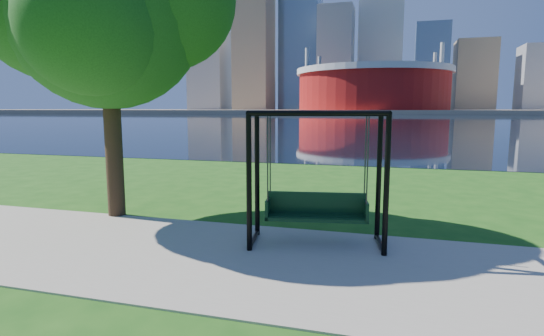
% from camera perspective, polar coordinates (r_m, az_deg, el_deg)
% --- Properties ---
extents(ground, '(900.00, 900.00, 0.00)m').
position_cam_1_polar(ground, '(7.67, 0.60, -11.34)').
color(ground, '#1E5114').
rests_on(ground, ground).
extents(path, '(120.00, 4.00, 0.03)m').
position_cam_1_polar(path, '(7.21, -0.48, -12.49)').
color(path, '#9E937F').
rests_on(path, ground).
extents(river, '(900.00, 180.00, 0.02)m').
position_cam_1_polar(river, '(109.03, 15.07, 6.35)').
color(river, black).
rests_on(river, ground).
extents(far_bank, '(900.00, 228.00, 2.00)m').
position_cam_1_polar(far_bank, '(312.99, 15.77, 7.37)').
color(far_bank, '#937F60').
rests_on(far_bank, ground).
extents(stadium, '(83.00, 83.00, 32.00)m').
position_cam_1_polar(stadium, '(242.56, 13.38, 10.50)').
color(stadium, maroon).
rests_on(stadium, far_bank).
extents(skyline, '(392.00, 66.00, 96.50)m').
position_cam_1_polar(skyline, '(328.13, 15.25, 13.51)').
color(skyline, gray).
rests_on(skyline, far_bank).
extents(swing, '(2.59, 1.45, 2.51)m').
position_cam_1_polar(swing, '(7.84, 6.04, -1.80)').
color(swing, black).
rests_on(swing, ground).
extents(park_tree, '(5.58, 5.04, 6.93)m').
position_cam_1_polar(park_tree, '(10.86, -21.41, 19.54)').
color(park_tree, black).
rests_on(park_tree, ground).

